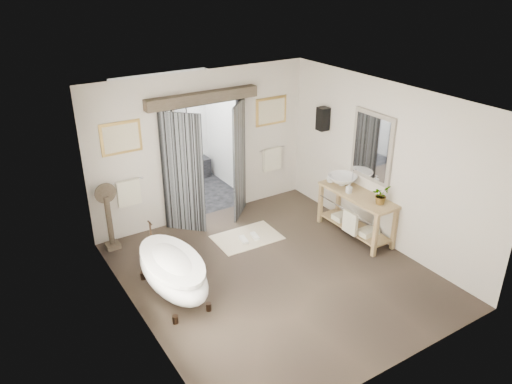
{
  "coord_description": "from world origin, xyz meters",
  "views": [
    {
      "loc": [
        -3.93,
        -5.62,
        4.71
      ],
      "look_at": [
        0.0,
        0.6,
        1.25
      ],
      "focal_mm": 35.0,
      "sensor_mm": 36.0,
      "label": 1
    }
  ],
  "objects_px": {
    "rug": "(247,237)",
    "basin": "(342,180)",
    "clawfoot_tub": "(173,271)",
    "vanity": "(356,211)"
  },
  "relations": [
    {
      "from": "basin",
      "to": "vanity",
      "type": "bearing_deg",
      "value": -73.84
    },
    {
      "from": "vanity",
      "to": "basin",
      "type": "distance_m",
      "value": 0.64
    },
    {
      "from": "vanity",
      "to": "rug",
      "type": "relative_size",
      "value": 1.33
    },
    {
      "from": "vanity",
      "to": "basin",
      "type": "height_order",
      "value": "basin"
    },
    {
      "from": "rug",
      "to": "basin",
      "type": "distance_m",
      "value": 2.08
    },
    {
      "from": "rug",
      "to": "vanity",
      "type": "bearing_deg",
      "value": -29.37
    },
    {
      "from": "rug",
      "to": "basin",
      "type": "relative_size",
      "value": 2.17
    },
    {
      "from": "rug",
      "to": "clawfoot_tub",
      "type": "bearing_deg",
      "value": -154.93
    },
    {
      "from": "clawfoot_tub",
      "to": "basin",
      "type": "bearing_deg",
      "value": 5.32
    },
    {
      "from": "vanity",
      "to": "rug",
      "type": "xyz_separation_m",
      "value": [
        -1.74,
        0.98,
        -0.5
      ]
    }
  ]
}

